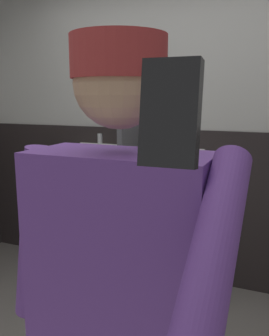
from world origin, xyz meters
The scene contains 8 objects.
wall_back centered at (0.00, 1.57, 1.36)m, with size 4.60×0.12×2.72m, color #B2B2AD.
wainscot_band_back centered at (0.00, 1.50, 0.65)m, with size 4.00×0.03×1.30m, color black.
urinal_left centered at (-0.72, 1.36, 0.78)m, with size 0.40×0.34×1.24m.
urinal_middle centered at (0.03, 1.36, 0.78)m, with size 0.40×0.34×1.24m.
privacy_divider_panel centered at (-0.35, 1.28, 0.95)m, with size 0.04×0.40×0.90m, color #4C4C51.
person centered at (0.42, -0.55, 1.03)m, with size 0.72×0.60×1.71m.
cell_phone centered at (0.71, -1.05, 1.54)m, with size 0.06×0.02×0.11m, color black.
soap_dispenser centered at (-0.53, 1.47, 1.48)m, with size 0.10×0.07×0.18m, color silver.
Camera 1 is at (0.82, -1.41, 1.56)m, focal length 38.94 mm.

